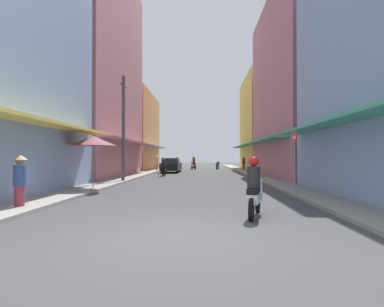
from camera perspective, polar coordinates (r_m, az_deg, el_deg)
The scene contains 20 objects.
ground_plane at distance 27.29m, azimuth 0.94°, elevation -3.94°, with size 111.64×111.64×0.00m, color #424244.
sidewalk_left at distance 27.82m, azimuth -9.15°, elevation -3.74°, with size 1.55×58.75×0.12m, color #9E9991.
sidewalk_right at distance 27.61m, azimuth 11.11°, elevation -3.76°, with size 1.55×58.75×0.12m, color gray.
building_left_mid at distance 26.36m, azimuth -19.04°, elevation 14.71°, with size 7.05×13.13×17.08m.
building_left_far at distance 37.73m, azimuth -12.00°, elevation 4.00°, with size 7.05×11.44×9.23m.
building_right_mid at distance 25.82m, azimuth 20.72°, elevation 11.65°, with size 7.05×13.69×14.11m.
building_right_far at distance 37.69m, azimuth 14.56°, elevation 5.49°, with size 7.05×10.37×11.16m.
motorbike_white at distance 8.12m, azimuth 11.80°, elevation -6.75°, with size 0.72×1.75×1.58m.
motorbike_silver at distance 37.79m, azimuth 0.30°, elevation -1.95°, with size 0.77×1.73×1.58m.
motorbike_orange at distance 34.54m, azimuth -2.88°, elevation -2.07°, with size 0.55×1.81×1.58m.
motorbike_blue at distance 37.90m, azimuth 4.88°, elevation -2.25°, with size 0.63×1.79×0.96m.
motorbike_black at distance 24.72m, azimuth -5.33°, elevation -2.64°, with size 0.55×1.81×1.58m.
motorbike_green at distance 43.78m, azimuth 0.23°, elevation -1.77°, with size 0.60×1.79×1.58m.
parked_car at distance 30.08m, azimuth -3.97°, elevation -2.22°, with size 1.84×4.13×1.45m.
pedestrian_foreground at distance 35.04m, azimuth 9.80°, elevation -1.83°, with size 0.34×0.34×1.66m.
pedestrian_far at distance 33.93m, azimuth -6.65°, elevation -1.66°, with size 0.44×0.44×1.71m.
pedestrian_crossing at distance 10.21m, azimuth -29.92°, elevation -4.16°, with size 0.44×0.44×1.64m.
vendor_umbrella at distance 14.71m, azimuth -18.23°, elevation 2.28°, with size 2.13×2.13×2.54m.
utility_pole at distance 19.00m, azimuth -12.91°, elevation 4.77°, with size 0.20×1.20×6.56m.
street_sign_no_entry at distance 12.68m, azimuth 18.89°, elevation 0.06°, with size 0.07×0.60×2.65m.
Camera 1 is at (0.60, -5.86, 1.57)m, focal length 28.10 mm.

